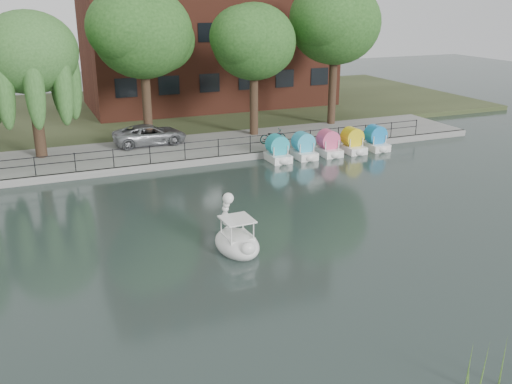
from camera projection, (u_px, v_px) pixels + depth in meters
ground_plane at (285, 260)px, 21.01m from camera, size 120.00×120.00×0.00m
promenade at (173, 151)px, 34.89m from camera, size 40.00×6.00×0.40m
kerb at (186, 163)px, 32.32m from camera, size 40.00×0.25×0.40m
land_strip at (129, 111)px, 47.11m from camera, size 60.00×22.00×0.36m
railing at (185, 147)px, 32.19m from camera, size 32.00×0.05×1.00m
willow_mid at (29, 53)px, 31.05m from camera, size 5.32×5.32×8.15m
broadleaf_center at (143, 34)px, 34.03m from camera, size 6.00×6.00×9.25m
broadleaf_right at (254, 42)px, 36.37m from camera, size 5.40×5.40×8.32m
broadleaf_far at (335, 23)px, 39.29m from camera, size 6.30×6.30×9.71m
minivan at (150, 133)px, 35.42m from camera, size 2.52×5.24×1.44m
bicycle at (273, 135)px, 35.78m from camera, size 0.70×1.75×1.00m
swan_boat at (236, 239)px, 21.67m from camera, size 1.62×2.57×2.07m
pedal_boat_row at (328, 145)px, 34.64m from camera, size 7.95×1.70×1.40m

